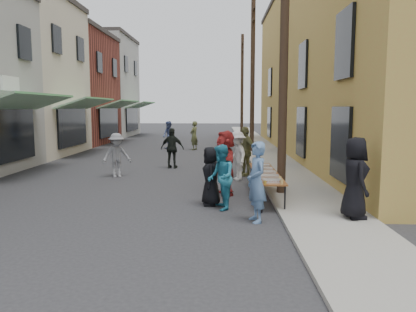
# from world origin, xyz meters

# --- Properties ---
(ground) EXTENTS (120.00, 120.00, 0.00)m
(ground) POSITION_xyz_m (0.00, 0.00, 0.00)
(ground) COLOR #28282B
(ground) RESTS_ON ground
(sidewalk) EXTENTS (2.20, 60.00, 0.10)m
(sidewalk) POSITION_xyz_m (5.00, 15.00, 0.05)
(sidewalk) COLOR gray
(sidewalk) RESTS_ON ground
(storefront_row) EXTENTS (8.00, 37.00, 9.00)m
(storefront_row) POSITION_xyz_m (-10.00, 14.96, 4.12)
(storefront_row) COLOR maroon
(storefront_row) RESTS_ON ground
(building_ochre) EXTENTS (10.00, 28.00, 10.00)m
(building_ochre) POSITION_xyz_m (11.10, 14.00, 5.00)
(building_ochre) COLOR #B98B42
(building_ochre) RESTS_ON ground
(utility_pole_near) EXTENTS (0.26, 0.26, 9.00)m
(utility_pole_near) POSITION_xyz_m (4.30, 3.00, 4.50)
(utility_pole_near) COLOR #2D2116
(utility_pole_near) RESTS_ON ground
(utility_pole_mid) EXTENTS (0.26, 0.26, 9.00)m
(utility_pole_mid) POSITION_xyz_m (4.30, 15.00, 4.50)
(utility_pole_mid) COLOR #2D2116
(utility_pole_mid) RESTS_ON ground
(utility_pole_far) EXTENTS (0.26, 0.26, 9.00)m
(utility_pole_far) POSITION_xyz_m (4.30, 27.00, 4.50)
(utility_pole_far) COLOR #2D2116
(utility_pole_far) RESTS_ON ground
(serving_table) EXTENTS (0.70, 4.00, 0.75)m
(serving_table) POSITION_xyz_m (3.80, 2.80, 0.71)
(serving_table) COLOR brown
(serving_table) RESTS_ON ground
(catering_tray_sausage) EXTENTS (0.50, 0.33, 0.08)m
(catering_tray_sausage) POSITION_xyz_m (3.80, 1.15, 0.79)
(catering_tray_sausage) COLOR maroon
(catering_tray_sausage) RESTS_ON serving_table
(catering_tray_foil_b) EXTENTS (0.50, 0.33, 0.08)m
(catering_tray_foil_b) POSITION_xyz_m (3.80, 1.80, 0.79)
(catering_tray_foil_b) COLOR #B2B2B7
(catering_tray_foil_b) RESTS_ON serving_table
(catering_tray_buns) EXTENTS (0.50, 0.33, 0.08)m
(catering_tray_buns) POSITION_xyz_m (3.80, 2.50, 0.79)
(catering_tray_buns) COLOR tan
(catering_tray_buns) RESTS_ON serving_table
(catering_tray_foil_d) EXTENTS (0.50, 0.33, 0.08)m
(catering_tray_foil_d) POSITION_xyz_m (3.80, 3.20, 0.79)
(catering_tray_foil_d) COLOR #B2B2B7
(catering_tray_foil_d) RESTS_ON serving_table
(catering_tray_buns_end) EXTENTS (0.50, 0.33, 0.08)m
(catering_tray_buns_end) POSITION_xyz_m (3.80, 3.90, 0.79)
(catering_tray_buns_end) COLOR tan
(catering_tray_buns_end) RESTS_ON serving_table
(condiment_jar_a) EXTENTS (0.07, 0.07, 0.08)m
(condiment_jar_a) POSITION_xyz_m (3.58, 0.85, 0.79)
(condiment_jar_a) COLOR #A57F26
(condiment_jar_a) RESTS_ON serving_table
(condiment_jar_b) EXTENTS (0.07, 0.07, 0.08)m
(condiment_jar_b) POSITION_xyz_m (3.58, 0.95, 0.79)
(condiment_jar_b) COLOR #A57F26
(condiment_jar_b) RESTS_ON serving_table
(condiment_jar_c) EXTENTS (0.07, 0.07, 0.08)m
(condiment_jar_c) POSITION_xyz_m (3.58, 1.05, 0.79)
(condiment_jar_c) COLOR #A57F26
(condiment_jar_c) RESTS_ON serving_table
(cup_stack) EXTENTS (0.08, 0.08, 0.12)m
(cup_stack) POSITION_xyz_m (4.00, 0.90, 0.81)
(cup_stack) COLOR tan
(cup_stack) RESTS_ON serving_table
(guest_front_a) EXTENTS (0.59, 0.84, 1.61)m
(guest_front_a) POSITION_xyz_m (2.19, 1.71, 0.81)
(guest_front_a) COLOR black
(guest_front_a) RESTS_ON ground
(guest_front_b) EXTENTS (0.62, 0.79, 1.89)m
(guest_front_b) POSITION_xyz_m (3.29, 0.11, 0.95)
(guest_front_b) COLOR #5375A2
(guest_front_b) RESTS_ON ground
(guest_front_c) EXTENTS (0.77, 0.93, 1.72)m
(guest_front_c) POSITION_xyz_m (2.46, 1.23, 0.86)
(guest_front_c) COLOR teal
(guest_front_c) RESTS_ON ground
(guest_front_d) EXTENTS (1.01, 1.32, 1.81)m
(guest_front_d) POSITION_xyz_m (3.07, 5.67, 0.91)
(guest_front_d) COLOR silver
(guest_front_d) RESTS_ON ground
(guest_front_e) EXTENTS (1.04, 1.20, 1.94)m
(guest_front_e) POSITION_xyz_m (3.40, 6.59, 0.97)
(guest_front_e) COLOR brown
(guest_front_e) RESTS_ON ground
(guest_queue_back) EXTENTS (1.03, 1.93, 1.98)m
(guest_queue_back) POSITION_xyz_m (2.60, 3.09, 0.99)
(guest_queue_back) COLOR maroon
(guest_queue_back) RESTS_ON ground
(server) EXTENTS (0.67, 0.97, 1.90)m
(server) POSITION_xyz_m (5.57, 0.16, 1.05)
(server) COLOR black
(server) RESTS_ON sidewalk
(passerby_left) EXTENTS (1.26, 1.07, 1.70)m
(passerby_left) POSITION_xyz_m (-1.54, 6.11, 0.85)
(passerby_left) COLOR slate
(passerby_left) RESTS_ON ground
(passerby_mid) EXTENTS (1.11, 0.62, 1.78)m
(passerby_mid) POSITION_xyz_m (0.32, 8.46, 0.89)
(passerby_mid) COLOR black
(passerby_mid) RESTS_ON ground
(passerby_right) EXTENTS (0.69, 0.79, 1.82)m
(passerby_right) POSITION_xyz_m (0.76, 16.25, 0.91)
(passerby_right) COLOR #505732
(passerby_right) RESTS_ON ground
(passerby_far) EXTENTS (1.10, 1.12, 1.81)m
(passerby_far) POSITION_xyz_m (-0.88, 16.59, 0.91)
(passerby_far) COLOR #47568A
(passerby_far) RESTS_ON ground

